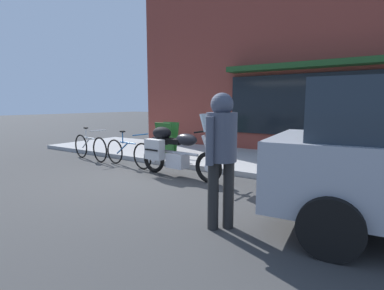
{
  "coord_description": "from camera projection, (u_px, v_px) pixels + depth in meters",
  "views": [
    {
      "loc": [
        4.1,
        -4.62,
        1.58
      ],
      "look_at": [
        0.6,
        0.65,
        0.7
      ],
      "focal_mm": 27.59,
      "sensor_mm": 36.0,
      "label": 1
    }
  ],
  "objects": [
    {
      "name": "parked_bicycle",
      "position": [
        128.0,
        152.0,
        7.49
      ],
      "size": [
        1.74,
        0.48,
        0.92
      ],
      "color": "black",
      "rests_on": "ground_plane"
    },
    {
      "name": "ground_plane",
      "position": [
        152.0,
        179.0,
        6.28
      ],
      "size": [
        80.0,
        80.0,
        0.0
      ],
      "primitive_type": "plane",
      "color": "#383838"
    },
    {
      "name": "touring_motorcycle",
      "position": [
        174.0,
        149.0,
        6.4
      ],
      "size": [
        2.16,
        0.62,
        1.39
      ],
      "color": "black",
      "rests_on": "ground_plane"
    },
    {
      "name": "pedestrian_walking",
      "position": [
        221.0,
        145.0,
        3.65
      ],
      "size": [
        0.44,
        0.55,
        1.72
      ],
      "color": "black",
      "rests_on": "ground_plane"
    },
    {
      "name": "sandwich_board_sign",
      "position": [
        167.0,
        139.0,
        8.31
      ],
      "size": [
        0.55,
        0.42,
        0.95
      ],
      "color": "#1E511E",
      "rests_on": "sidewalk_curb"
    },
    {
      "name": "second_bicycle_by_cafe",
      "position": [
        90.0,
        147.0,
        8.35
      ],
      "size": [
        1.73,
        0.48,
        0.94
      ],
      "color": "black",
      "rests_on": "ground_plane"
    }
  ]
}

